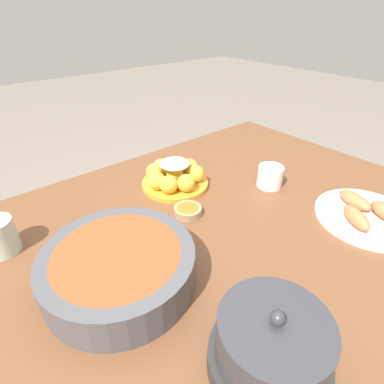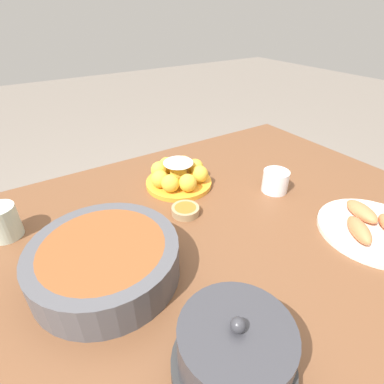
{
  "view_description": "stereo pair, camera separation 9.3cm",
  "coord_description": "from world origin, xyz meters",
  "px_view_note": "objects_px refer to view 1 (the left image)",
  "views": [
    {
      "loc": [
        0.48,
        0.49,
        1.27
      ],
      "look_at": [
        -0.02,
        -0.12,
        0.77
      ],
      "focal_mm": 28.0,
      "sensor_mm": 36.0,
      "label": 1
    },
    {
      "loc": [
        0.4,
        0.54,
        1.27
      ],
      "look_at": [
        -0.02,
        -0.12,
        0.77
      ],
      "focal_mm": 28.0,
      "sensor_mm": 36.0,
      "label": 2
    }
  ],
  "objects_px": {
    "seafood_platter": "(368,215)",
    "cake_plate": "(174,176)",
    "dining_table": "(211,244)",
    "warming_pot": "(270,348)",
    "serving_bowl": "(119,266)",
    "cup_far": "(270,176)",
    "sauce_bowl": "(188,211)"
  },
  "relations": [
    {
      "from": "serving_bowl",
      "to": "cup_far",
      "type": "relative_size",
      "value": 3.95
    },
    {
      "from": "sauce_bowl",
      "to": "warming_pot",
      "type": "xyz_separation_m",
      "value": [
        0.18,
        0.44,
        0.05
      ]
    },
    {
      "from": "serving_bowl",
      "to": "warming_pot",
      "type": "bearing_deg",
      "value": 106.86
    },
    {
      "from": "dining_table",
      "to": "serving_bowl",
      "type": "height_order",
      "value": "serving_bowl"
    },
    {
      "from": "dining_table",
      "to": "cake_plate",
      "type": "xyz_separation_m",
      "value": [
        -0.04,
        -0.24,
        0.12
      ]
    },
    {
      "from": "warming_pot",
      "to": "cake_plate",
      "type": "bearing_deg",
      "value": -112.59
    },
    {
      "from": "seafood_platter",
      "to": "cake_plate",
      "type": "bearing_deg",
      "value": -58.12
    },
    {
      "from": "cup_far",
      "to": "warming_pot",
      "type": "relative_size",
      "value": 0.41
    },
    {
      "from": "seafood_platter",
      "to": "warming_pot",
      "type": "relative_size",
      "value": 1.43
    },
    {
      "from": "serving_bowl",
      "to": "warming_pot",
      "type": "distance_m",
      "value": 0.35
    },
    {
      "from": "sauce_bowl",
      "to": "cup_far",
      "type": "relative_size",
      "value": 0.98
    },
    {
      "from": "serving_bowl",
      "to": "cake_plate",
      "type": "bearing_deg",
      "value": -142.94
    },
    {
      "from": "cup_far",
      "to": "dining_table",
      "type": "bearing_deg",
      "value": 5.73
    },
    {
      "from": "dining_table",
      "to": "sauce_bowl",
      "type": "xyz_separation_m",
      "value": [
        0.03,
        -0.08,
        0.09
      ]
    },
    {
      "from": "dining_table",
      "to": "warming_pot",
      "type": "xyz_separation_m",
      "value": [
        0.2,
        0.36,
        0.14
      ]
    },
    {
      "from": "serving_bowl",
      "to": "cup_far",
      "type": "height_order",
      "value": "serving_bowl"
    },
    {
      "from": "cup_far",
      "to": "warming_pot",
      "type": "height_order",
      "value": "warming_pot"
    },
    {
      "from": "cake_plate",
      "to": "sauce_bowl",
      "type": "xyz_separation_m",
      "value": [
        0.07,
        0.16,
        -0.02
      ]
    },
    {
      "from": "serving_bowl",
      "to": "sauce_bowl",
      "type": "xyz_separation_m",
      "value": [
        -0.28,
        -0.1,
        -0.03
      ]
    },
    {
      "from": "sauce_bowl",
      "to": "cup_far",
      "type": "height_order",
      "value": "cup_far"
    },
    {
      "from": "serving_bowl",
      "to": "sauce_bowl",
      "type": "bearing_deg",
      "value": -159.58
    },
    {
      "from": "cake_plate",
      "to": "warming_pot",
      "type": "distance_m",
      "value": 0.64
    },
    {
      "from": "dining_table",
      "to": "serving_bowl",
      "type": "distance_m",
      "value": 0.33
    },
    {
      "from": "seafood_platter",
      "to": "dining_table",
      "type": "bearing_deg",
      "value": -37.02
    },
    {
      "from": "cake_plate",
      "to": "serving_bowl",
      "type": "relative_size",
      "value": 0.68
    },
    {
      "from": "dining_table",
      "to": "warming_pot",
      "type": "distance_m",
      "value": 0.43
    },
    {
      "from": "cake_plate",
      "to": "dining_table",
      "type": "bearing_deg",
      "value": 79.64
    },
    {
      "from": "warming_pot",
      "to": "sauce_bowl",
      "type": "bearing_deg",
      "value": -112.15
    },
    {
      "from": "dining_table",
      "to": "sauce_bowl",
      "type": "relative_size",
      "value": 18.03
    },
    {
      "from": "cake_plate",
      "to": "seafood_platter",
      "type": "xyz_separation_m",
      "value": [
        -0.32,
        0.51,
        -0.02
      ]
    },
    {
      "from": "serving_bowl",
      "to": "seafood_platter",
      "type": "xyz_separation_m",
      "value": [
        -0.67,
        0.25,
        -0.03
      ]
    },
    {
      "from": "cake_plate",
      "to": "cup_far",
      "type": "bearing_deg",
      "value": 140.14
    }
  ]
}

